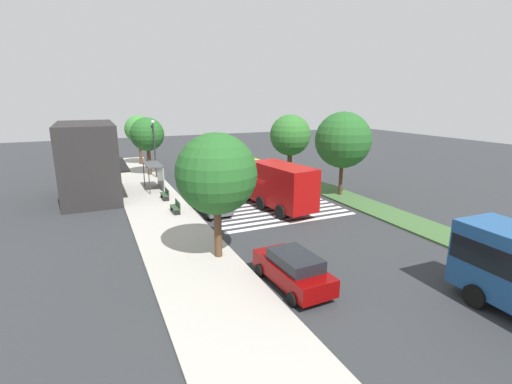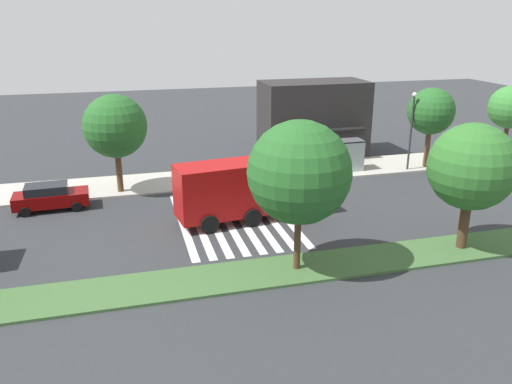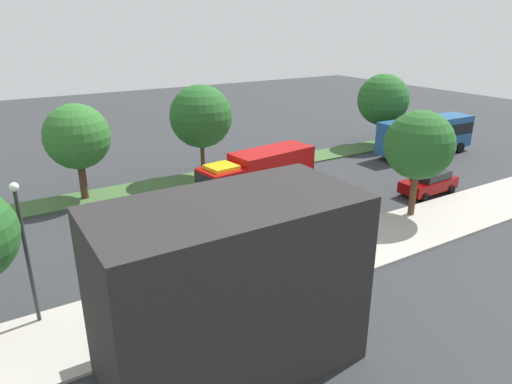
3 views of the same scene
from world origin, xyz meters
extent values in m
plane|color=#2D3033|center=(0.00, 0.00, 0.00)|extent=(120.00, 120.00, 0.00)
cube|color=#ADA89E|center=(0.00, 8.36, 0.07)|extent=(60.00, 4.91, 0.14)
cube|color=#3D6033|center=(0.00, -7.41, 0.07)|extent=(60.00, 3.00, 0.14)
cube|color=silver|center=(-4.36, 0.00, 0.01)|extent=(0.45, 10.63, 0.01)
cube|color=silver|center=(-3.46, 0.00, 0.01)|extent=(0.45, 10.63, 0.01)
cube|color=silver|center=(-2.56, 0.00, 0.01)|extent=(0.45, 10.63, 0.01)
cube|color=silver|center=(-1.66, 0.00, 0.01)|extent=(0.45, 10.63, 0.01)
cube|color=silver|center=(-0.76, 0.00, 0.01)|extent=(0.45, 10.63, 0.01)
cube|color=silver|center=(0.14, 0.00, 0.01)|extent=(0.45, 10.63, 0.01)
cube|color=silver|center=(1.04, 0.00, 0.01)|extent=(0.45, 10.63, 0.01)
cube|color=silver|center=(1.94, 0.00, 0.01)|extent=(0.45, 10.63, 0.01)
cube|color=#A50C0C|center=(2.52, 0.17, 1.86)|extent=(2.86, 2.74, 2.61)
cube|color=#A50C0C|center=(-1.72, -0.39, 2.13)|extent=(6.25, 3.19, 3.15)
cube|color=black|center=(2.90, 0.22, 2.38)|extent=(2.15, 2.67, 1.15)
cube|color=silver|center=(3.89, 0.35, 0.80)|extent=(0.55, 2.44, 0.50)
cube|color=yellow|center=(2.52, 0.17, 3.28)|extent=(2.00, 1.92, 0.24)
cylinder|color=black|center=(2.11, 1.34, 0.55)|extent=(1.13, 0.44, 1.10)
cylinder|color=black|center=(2.42, -1.07, 0.55)|extent=(1.13, 0.44, 1.10)
cylinder|color=black|center=(-3.36, 0.62, 0.55)|extent=(1.13, 0.44, 1.10)
cylinder|color=black|center=(-3.04, -1.79, 0.55)|extent=(1.13, 0.44, 1.10)
cylinder|color=black|center=(-0.69, 0.97, 0.55)|extent=(1.13, 0.44, 1.10)
cylinder|color=black|center=(-0.37, -1.43, 0.55)|extent=(1.13, 0.44, 1.10)
cube|color=#720505|center=(-12.21, 4.71, 0.73)|extent=(4.71, 2.09, 0.82)
cube|color=black|center=(-12.44, 4.70, 1.42)|extent=(2.66, 1.77, 0.56)
cylinder|color=black|center=(-10.73, 5.72, 0.32)|extent=(0.65, 0.25, 0.64)
cylinder|color=black|center=(-10.64, 3.83, 0.32)|extent=(0.65, 0.25, 0.64)
cylinder|color=black|center=(-13.78, 5.58, 0.32)|extent=(0.65, 0.25, 0.64)
cylinder|color=black|center=(-13.70, 3.70, 0.32)|extent=(0.65, 0.25, 0.64)
cube|color=#474C51|center=(0.32, 4.71, 0.73)|extent=(4.67, 1.91, 0.82)
cube|color=black|center=(0.09, 4.70, 1.46)|extent=(2.62, 1.66, 0.64)
cylinder|color=black|center=(1.84, 5.65, 0.32)|extent=(0.64, 0.23, 0.64)
cylinder|color=black|center=(1.87, 3.82, 0.32)|extent=(0.64, 0.23, 0.64)
cylinder|color=black|center=(-1.22, 5.60, 0.32)|extent=(0.64, 0.23, 0.64)
cylinder|color=black|center=(-1.19, 3.76, 0.32)|extent=(0.64, 0.23, 0.64)
cube|color=#4C4C51|center=(9.24, 7.63, 2.54)|extent=(3.50, 1.40, 0.12)
cube|color=#8C9E99|center=(9.24, 6.97, 1.34)|extent=(3.50, 0.08, 2.40)
cylinder|color=#333338|center=(7.54, 8.28, 1.34)|extent=(0.08, 0.08, 2.40)
cylinder|color=#333338|center=(10.94, 8.28, 1.34)|extent=(0.08, 0.08, 2.40)
cube|color=#2D472D|center=(5.24, 7.38, 0.55)|extent=(1.60, 0.50, 0.08)
cube|color=#2D472D|center=(5.24, 7.16, 0.82)|extent=(1.60, 0.06, 0.45)
cube|color=black|center=(4.52, 7.38, 0.33)|extent=(0.08, 0.45, 0.37)
cube|color=black|center=(5.96, 7.38, 0.33)|extent=(0.08, 0.45, 0.37)
cube|color=#2D472D|center=(1.08, 7.38, 0.55)|extent=(1.60, 0.50, 0.08)
cube|color=#2D472D|center=(1.08, 7.16, 0.82)|extent=(1.60, 0.06, 0.45)
cube|color=black|center=(0.36, 7.38, 0.33)|extent=(0.08, 0.45, 0.37)
cube|color=black|center=(1.80, 7.38, 0.33)|extent=(0.08, 0.45, 0.37)
cylinder|color=#2D2D30|center=(14.65, 6.51, 3.05)|extent=(0.16, 0.16, 5.82)
sphere|color=white|center=(14.65, 6.51, 6.14)|extent=(0.36, 0.36, 0.36)
cube|color=#282626|center=(8.94, 13.09, 3.28)|extent=(9.10, 4.55, 6.56)
cube|color=black|center=(8.94, 10.42, 2.80)|extent=(7.28, 0.80, 0.16)
cylinder|color=#513823|center=(-7.86, 6.91, 1.71)|extent=(0.42, 0.42, 3.15)
sphere|color=#235B23|center=(-7.86, 6.91, 4.80)|extent=(4.33, 4.33, 4.33)
cylinder|color=#513823|center=(16.54, 6.91, 1.77)|extent=(0.42, 0.42, 3.26)
sphere|color=#235B23|center=(16.54, 6.91, 4.70)|extent=(3.71, 3.71, 3.71)
cylinder|color=#513823|center=(24.01, 6.91, 1.79)|extent=(0.37, 0.37, 3.30)
sphere|color=#387F33|center=(24.01, 6.91, 4.68)|extent=(3.55, 3.55, 3.55)
cylinder|color=#47301E|center=(0.31, -7.41, 1.74)|extent=(0.33, 0.33, 3.21)
sphere|color=#235B23|center=(0.31, -7.41, 5.06)|extent=(4.90, 4.90, 4.90)
cylinder|color=#47301E|center=(9.66, -7.41, 1.60)|extent=(0.52, 0.52, 2.92)
sphere|color=#2D6B28|center=(9.66, -7.41, 4.63)|extent=(4.49, 4.49, 4.49)
camera|label=1|loc=(-25.96, 12.78, 8.70)|focal=25.81mm
camera|label=2|loc=(-7.55, -28.93, 11.98)|focal=36.13mm
camera|label=3|loc=(15.50, 25.41, 12.06)|focal=32.50mm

